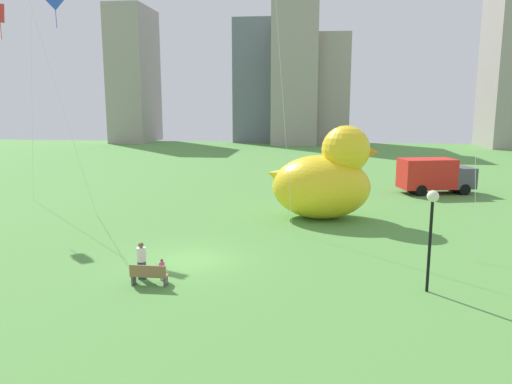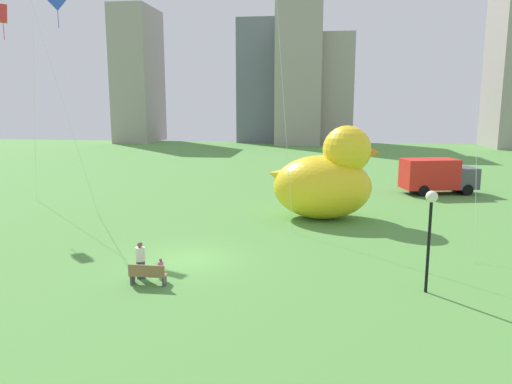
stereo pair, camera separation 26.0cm
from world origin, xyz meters
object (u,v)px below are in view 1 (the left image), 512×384
lamppost (432,215)px  box_truck (434,176)px  person_child (162,268)px  person_adult (141,259)px  kite_red (0,14)px  kite_blue (56,11)px  giant_inflatable_duck (325,179)px  park_bench (149,275)px

lamppost → box_truck: bearing=76.7°
person_child → lamppost: (10.78, 0.02, 2.60)m
person_adult → box_truck: size_ratio=0.25×
lamppost → person_child: bearing=-179.9°
person_adult → kite_red: 22.77m
person_child → person_adult: bearing=179.6°
person_child → kite_blue: size_ratio=0.06×
kite_red → person_adult: bearing=-43.1°
person_child → kite_red: (-14.90, 13.11, 12.64)m
person_adult → giant_inflatable_duck: size_ratio=0.22×
person_adult → person_child: person_adult is taller
kite_blue → giant_inflatable_duck: bearing=1.6°
person_adult → kite_blue: kite_blue is taller
kite_blue → park_bench: bearing=-51.6°
park_bench → kite_blue: kite_blue is taller
giant_inflatable_duck → kite_red: kite_red is taller
giant_inflatable_duck → kite_blue: kite_blue is taller
person_child → box_truck: 27.25m
kite_blue → box_truck: bearing=21.7°
person_adult → kite_red: size_ratio=0.12×
park_bench → person_adult: bearing=127.6°
box_truck → kite_blue: kite_blue is taller
person_adult → lamppost: lamppost is taller
kite_blue → person_child: bearing=-49.0°
person_adult → kite_blue: (-9.28, 11.68, 12.12)m
lamppost → kite_red: bearing=153.0°
person_child → kite_red: 23.52m
giant_inflatable_duck → lamppost: 12.76m
giant_inflatable_duck → box_truck: giant_inflatable_duck is taller
box_truck → kite_red: kite_red is taller
park_bench → box_truck: (16.31, 22.76, 0.97)m
giant_inflatable_duck → box_truck: size_ratio=1.14×
park_bench → kite_red: (-14.56, 13.82, 12.67)m
park_bench → lamppost: size_ratio=0.37×
lamppost → kite_red: size_ratio=0.29×
person_adult → lamppost: bearing=0.1°
park_bench → box_truck: size_ratio=0.24×
person_adult → park_bench: bearing=-52.4°
park_bench → kite_blue: size_ratio=0.11×
giant_inflatable_duck → kite_red: size_ratio=0.52×
box_truck → kite_red: size_ratio=0.46×
kite_blue → kite_red: size_ratio=1.04×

